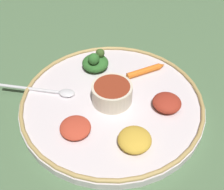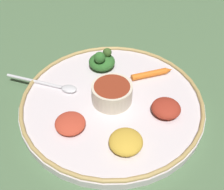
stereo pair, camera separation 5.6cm
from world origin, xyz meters
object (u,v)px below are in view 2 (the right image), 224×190
object	(u,v)px
center_bowl	(112,93)
spoon	(52,85)
carrot_near_spoon	(152,74)
greens_pile	(102,61)

from	to	relation	value
center_bowl	spoon	distance (m)	0.14
spoon	carrot_near_spoon	world-z (taller)	carrot_near_spoon
carrot_near_spoon	spoon	bearing A→B (deg)	69.67
greens_pile	carrot_near_spoon	world-z (taller)	greens_pile
greens_pile	spoon	bearing A→B (deg)	92.57
spoon	carrot_near_spoon	bearing A→B (deg)	-110.33
center_bowl	carrot_near_spoon	world-z (taller)	center_bowl
spoon	greens_pile	xyz separation A→B (m)	(0.01, -0.13, 0.02)
spoon	greens_pile	size ratio (longest dim) A/B	1.68
spoon	carrot_near_spoon	distance (m)	0.22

